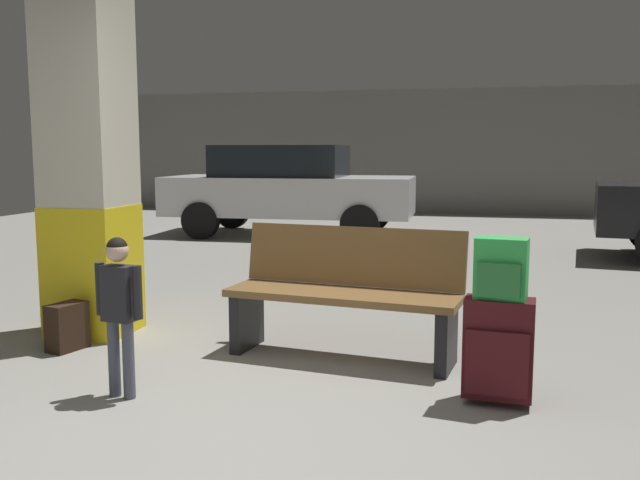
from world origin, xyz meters
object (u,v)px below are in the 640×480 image
at_px(bench, 345,293).
at_px(child, 119,300).
at_px(backpack_bright, 501,269).
at_px(backpack_dark_floor, 67,327).
at_px(parked_car_far, 288,187).
at_px(structural_pillar, 88,151).
at_px(suitcase, 498,349).

height_order(bench, child, child).
xyz_separation_m(backpack_bright, backpack_dark_floor, (-2.98, 0.39, -0.60)).
bearing_deg(backpack_bright, bench, 144.78).
bearing_deg(parked_car_far, backpack_bright, -65.72).
bearing_deg(bench, backpack_dark_floor, -170.74).
distance_m(child, parked_car_far, 7.76).
distance_m(structural_pillar, child, 1.76).
height_order(backpack_bright, backpack_dark_floor, backpack_bright).
distance_m(backpack_bright, child, 2.15).
distance_m(backpack_bright, parked_car_far, 7.99).
bearing_deg(structural_pillar, parked_car_far, 92.25).
bearing_deg(child, backpack_dark_floor, 138.30).
distance_m(backpack_dark_floor, parked_car_far, 6.93).
xyz_separation_m(suitcase, backpack_dark_floor, (-2.98, 0.39, -0.15)).
bearing_deg(bench, backpack_bright, -35.22).
bearing_deg(parked_car_far, structural_pillar, -87.75).
bearing_deg(parked_car_far, child, -81.28).
height_order(child, backpack_dark_floor, child).
xyz_separation_m(suitcase, child, (-2.11, -0.38, 0.25)).
distance_m(bench, child, 1.56).
relative_size(suitcase, backpack_bright, 1.78).
bearing_deg(structural_pillar, backpack_bright, -15.82).
bearing_deg(backpack_bright, child, -169.81).
distance_m(bench, parked_car_far, 6.96).
xyz_separation_m(suitcase, backpack_bright, (-0.00, -0.00, 0.45)).
bearing_deg(child, backpack_bright, 10.19).
xyz_separation_m(bench, backpack_dark_floor, (-1.97, -0.32, -0.28)).
xyz_separation_m(child, parked_car_far, (-1.18, 7.66, 0.23)).
bearing_deg(backpack_dark_floor, suitcase, -7.52).
relative_size(bench, backpack_bright, 4.87).
bearing_deg(suitcase, backpack_dark_floor, 172.48).
bearing_deg(parked_car_far, suitcase, -65.71).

